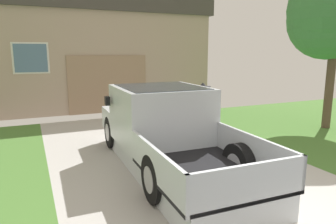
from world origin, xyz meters
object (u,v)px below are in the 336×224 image
at_px(pickup_truck, 164,130).
at_px(person_with_hat, 202,112).
at_px(house_with_garage, 93,48).
at_px(wheeled_trash_bin, 200,100).
at_px(front_yard_tree, 333,15).
at_px(handbag, 207,141).

xyz_separation_m(pickup_truck, person_with_hat, (1.45, 0.81, 0.13)).
bearing_deg(house_with_garage, wheeled_trash_bin, -55.48).
xyz_separation_m(person_with_hat, house_with_garage, (-1.18, 8.28, 1.75)).
bearing_deg(wheeled_trash_bin, front_yard_tree, -55.59).
height_order(person_with_hat, handbag, person_with_hat).
distance_m(pickup_truck, wheeled_trash_bin, 5.63).
xyz_separation_m(person_with_hat, wheeled_trash_bin, (2.03, 3.60, -0.32)).
height_order(handbag, house_with_garage, house_with_garage).
height_order(handbag, front_yard_tree, front_yard_tree).
xyz_separation_m(pickup_truck, wheeled_trash_bin, (3.49, 4.41, -0.19)).
bearing_deg(house_with_garage, handbag, -81.81).
height_order(pickup_truck, front_yard_tree, front_yard_tree).
relative_size(person_with_hat, wheeled_trash_bin, 1.64).
distance_m(person_with_hat, front_yard_tree, 5.21).
height_order(pickup_truck, wheeled_trash_bin, pickup_truck).
relative_size(handbag, house_with_garage, 0.05).
bearing_deg(front_yard_tree, person_with_hat, -179.87).
bearing_deg(house_with_garage, person_with_hat, -81.89).
relative_size(person_with_hat, handbag, 3.78).
xyz_separation_m(pickup_truck, house_with_garage, (0.27, 9.09, 1.88)).
height_order(person_with_hat, front_yard_tree, front_yard_tree).
bearing_deg(wheeled_trash_bin, pickup_truck, -128.33).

